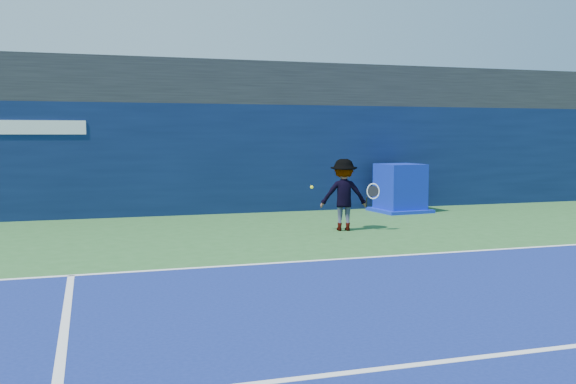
% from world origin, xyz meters
% --- Properties ---
extents(ground, '(80.00, 80.00, 0.00)m').
position_xyz_m(ground, '(0.00, 0.00, 0.00)').
color(ground, '#2D612B').
rests_on(ground, ground).
extents(baseline, '(24.00, 0.10, 0.01)m').
position_xyz_m(baseline, '(0.00, 3.00, 0.01)').
color(baseline, white).
rests_on(baseline, ground).
extents(service_line, '(24.00, 0.10, 0.01)m').
position_xyz_m(service_line, '(0.00, -2.00, 0.01)').
color(service_line, white).
rests_on(service_line, ground).
extents(stadium_band, '(36.00, 3.00, 1.20)m').
position_xyz_m(stadium_band, '(0.00, 11.50, 3.60)').
color(stadium_band, black).
rests_on(stadium_band, back_wall_assembly).
extents(back_wall_assembly, '(36.00, 1.03, 3.00)m').
position_xyz_m(back_wall_assembly, '(-0.00, 10.50, 1.50)').
color(back_wall_assembly, '#0A183C').
rests_on(back_wall_assembly, ground).
extents(equipment_cart, '(1.53, 1.53, 1.35)m').
position_xyz_m(equipment_cart, '(3.67, 9.05, 0.62)').
color(equipment_cart, '#0B1DA4').
rests_on(equipment_cart, ground).
extents(tennis_player, '(1.33, 0.87, 1.62)m').
position_xyz_m(tennis_player, '(0.79, 6.19, 0.81)').
color(tennis_player, white).
rests_on(tennis_player, ground).
extents(tennis_ball, '(0.06, 0.06, 0.06)m').
position_xyz_m(tennis_ball, '(-0.44, 4.87, 1.12)').
color(tennis_ball, '#F8FA1B').
rests_on(tennis_ball, ground).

